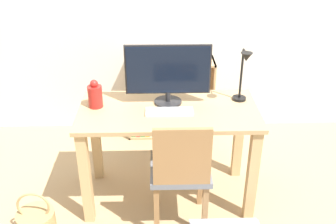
{
  "coord_description": "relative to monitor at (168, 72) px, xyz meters",
  "views": [
    {
      "loc": [
        -0.07,
        -2.44,
        2.03
      ],
      "look_at": [
        0.0,
        0.1,
        0.68
      ],
      "focal_mm": 42.0,
      "sensor_mm": 36.0,
      "label": 1
    }
  ],
  "objects": [
    {
      "name": "ground_plane",
      "position": [
        0.0,
        -0.1,
        -1.0
      ],
      "size": [
        10.0,
        10.0,
        0.0
      ],
      "primitive_type": "plane",
      "color": "tan"
    },
    {
      "name": "desk",
      "position": [
        0.0,
        -0.1,
        -0.4
      ],
      "size": [
        1.26,
        0.62,
        0.76
      ],
      "color": "tan",
      "rests_on": "ground_plane"
    },
    {
      "name": "monitor",
      "position": [
        0.0,
        0.0,
        0.0
      ],
      "size": [
        0.6,
        0.2,
        0.43
      ],
      "color": "#232326",
      "rests_on": "desk"
    },
    {
      "name": "keyboard",
      "position": [
        0.01,
        -0.16,
        -0.23
      ],
      "size": [
        0.33,
        0.12,
        0.02
      ],
      "color": "silver",
      "rests_on": "desk"
    },
    {
      "name": "vase",
      "position": [
        -0.51,
        -0.05,
        -0.15
      ],
      "size": [
        0.1,
        0.1,
        0.2
      ],
      "color": "#B2231E",
      "rests_on": "desk"
    },
    {
      "name": "desk_lamp",
      "position": [
        0.52,
        -0.02,
        0.0
      ],
      "size": [
        0.1,
        0.19,
        0.4
      ],
      "color": "black",
      "rests_on": "desk"
    },
    {
      "name": "chair",
      "position": [
        0.07,
        -0.43,
        -0.52
      ],
      "size": [
        0.4,
        0.4,
        0.87
      ],
      "rotation": [
        0.0,
        0.0,
        -0.16
      ],
      "color": "slate",
      "rests_on": "ground_plane"
    },
    {
      "name": "bookshelf",
      "position": [
        -0.1,
        0.86,
        -0.66
      ],
      "size": [
        0.82,
        0.28,
        0.76
      ],
      "color": "tan",
      "rests_on": "ground_plane"
    },
    {
      "name": "basket",
      "position": [
        -0.92,
        -0.48,
        -0.9
      ],
      "size": [
        0.26,
        0.26,
        0.35
      ],
      "color": "tan",
      "rests_on": "ground_plane"
    }
  ]
}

